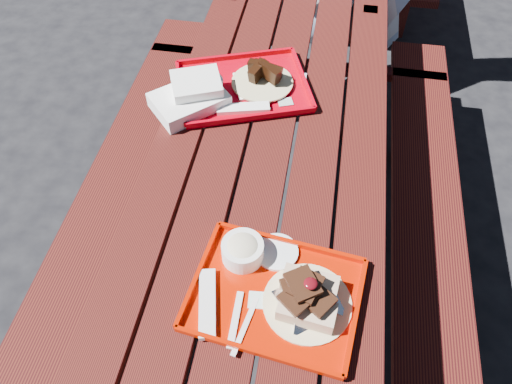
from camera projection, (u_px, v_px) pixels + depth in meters
The scene contains 5 objects.
ground at pixel (262, 286), 2.11m from camera, with size 60.00×60.00×0.00m, color black.
picnic_table_near at pixel (263, 206), 1.68m from camera, with size 1.41×2.40×0.75m.
near_tray at pixel (277, 284), 1.25m from camera, with size 0.45×0.37×0.13m.
far_tray at pixel (241, 86), 1.74m from camera, with size 0.54×0.48×0.08m.
white_cloth at pixel (191, 96), 1.68m from camera, with size 0.29×0.29×0.10m.
Camera 1 is at (0.15, -1.00, 1.90)m, focal length 35.00 mm.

